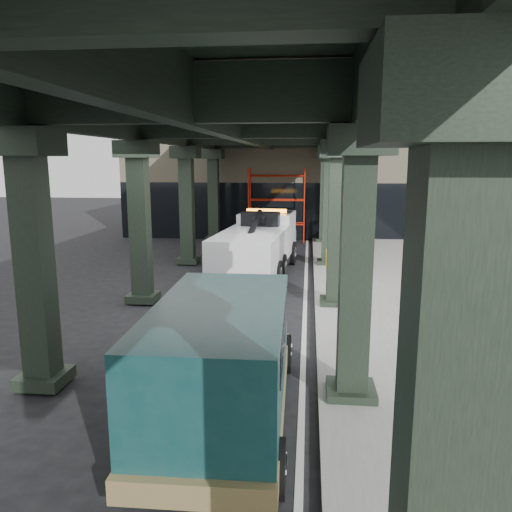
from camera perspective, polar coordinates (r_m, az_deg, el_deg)
The scene contains 8 objects.
ground at distance 13.62m, azimuth -1.70°, elevation -8.08°, with size 90.00×90.00×0.00m, color black.
sidewalk at distance 15.63m, azimuth 16.00°, elevation -5.71°, with size 5.00×40.00×0.15m, color gray.
lane_stripe at distance 15.41m, azimuth 5.63°, elevation -5.83°, with size 0.12×38.00×0.01m, color silver.
viaduct at distance 14.95m, azimuth -2.32°, elevation 14.85°, with size 7.40×32.00×6.40m.
building at distance 32.76m, azimuth 6.59°, elevation 10.07°, with size 22.00×10.00×8.00m, color #C6B793.
scaffolding at distance 27.56m, azimuth 2.40°, elevation 6.06°, with size 3.08×0.88×4.00m.
tow_truck at distance 19.41m, azimuth 0.34°, elevation 1.46°, with size 2.85×7.94×2.55m.
towed_van at distance 8.45m, azimuth -3.75°, elevation -11.62°, with size 2.30×5.52×2.22m.
Camera 1 is at (1.76, -12.76, 4.42)m, focal length 35.00 mm.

